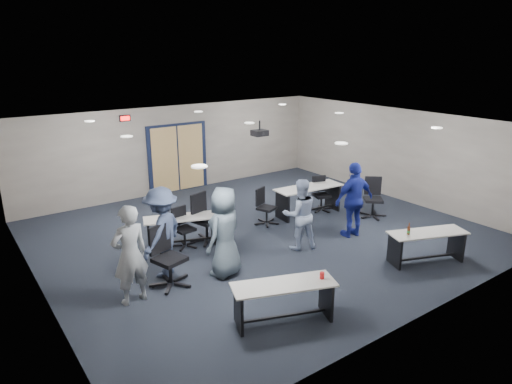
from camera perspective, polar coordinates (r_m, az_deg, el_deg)
floor at (r=11.26m, az=0.69°, el=-5.24°), size 10.00×10.00×0.00m
back_wall at (r=14.58m, az=-9.86°, el=5.34°), size 10.00×0.04×2.70m
front_wall at (r=7.86m, az=20.62°, el=-6.13°), size 10.00×0.04×2.70m
left_wall at (r=8.96m, az=-26.08°, el=-3.94°), size 0.04×9.00×2.70m
right_wall at (r=14.26m, az=17.18°, el=4.55°), size 0.04×9.00×2.70m
ceiling at (r=10.52m, az=0.74°, el=8.45°), size 10.00×9.00×0.04m
double_door at (r=14.61m, az=-9.74°, el=4.17°), size 2.00×0.07×2.20m
exit_sign at (r=13.73m, az=-16.06°, el=8.85°), size 0.32×0.07×0.18m
ceiling_projector at (r=11.14m, az=0.46°, el=7.42°), size 0.35×0.32×0.37m
ceiling_can_lights at (r=10.72m, az=-0.06°, el=8.47°), size 6.24×5.74×0.02m
table_front_left at (r=7.69m, az=3.52°, el=-12.79°), size 1.81×1.13×0.81m
table_front_right at (r=10.32m, az=20.53°, el=-5.79°), size 1.75×1.13×0.93m
table_back_left at (r=10.63m, az=-9.32°, el=-4.20°), size 1.76×1.09×0.68m
table_back_right at (r=12.48m, az=6.58°, el=-0.43°), size 1.98×0.78×0.78m
chair_back_a at (r=10.52m, az=-8.96°, el=-4.44°), size 0.66×0.66×0.92m
chair_back_b at (r=10.69m, az=-6.22°, el=-3.32°), size 0.89×0.89×1.15m
chair_back_c at (r=11.72m, az=1.35°, el=-1.85°), size 0.77×0.77×0.94m
chair_back_d at (r=12.83m, az=8.21°, el=-0.26°), size 0.75×0.75×0.96m
chair_loose_left at (r=8.85m, az=-10.76°, el=-7.99°), size 0.92×0.92×1.18m
chair_loose_right at (r=12.59m, az=14.47°, el=-0.73°), size 0.95×0.95×1.07m
person_gray at (r=8.32m, az=-15.48°, el=-7.59°), size 0.71×0.51×1.83m
person_plaid at (r=9.00m, az=-3.95°, el=-5.00°), size 1.05×0.90×1.83m
person_lightblue at (r=10.24m, az=5.51°, el=-2.79°), size 0.96×0.86×1.63m
person_navy at (r=11.09m, az=12.16°, el=-0.97°), size 1.12×0.57×1.83m
person_back at (r=9.15m, az=-11.68°, el=-4.95°), size 1.35×1.25×1.83m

